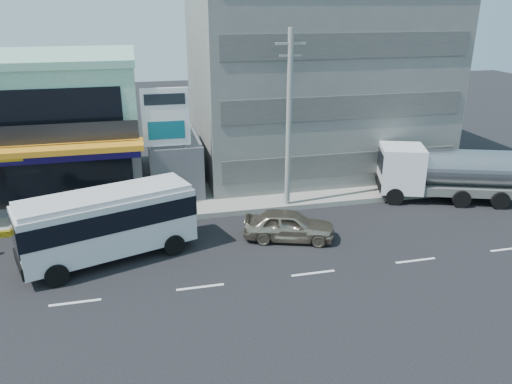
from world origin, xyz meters
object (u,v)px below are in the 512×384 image
concrete_building (313,68)px  minibus (107,220)px  tanker_truck (444,172)px  shop_building (38,128)px  satellite_dish (174,139)px  sedan (289,225)px  billboard (166,124)px  utility_pole_near (289,121)px

concrete_building → minibus: (-13.70, -11.49, -5.06)m
concrete_building → tanker_truck: (5.48, -8.38, -5.26)m
shop_building → satellite_dish: bearing=-20.2°
sedan → concrete_building: bearing=-5.3°
concrete_building → minibus: concrete_building is taller
minibus → billboard: bearing=60.7°
satellite_dish → minibus: (-3.70, -7.49, -1.63)m
minibus → utility_pole_near: bearing=21.9°
minibus → sedan: (8.64, 0.01, -1.17)m
satellite_dish → tanker_truck: (15.48, -4.38, -1.84)m
shop_building → satellite_dish: size_ratio=8.27×
utility_pole_near → tanker_truck: utility_pole_near is taller
concrete_building → minibus: 18.58m
billboard → sedan: (5.44, -5.68, -4.16)m
tanker_truck → sedan: bearing=-163.6°
concrete_building → utility_pole_near: 8.79m
shop_building → utility_pole_near: utility_pole_near is taller
minibus → tanker_truck: 19.43m
concrete_building → satellite_dish: concrete_building is taller
minibus → tanker_truck: size_ratio=0.96×
utility_pole_near → tanker_truck: 10.10m
minibus → concrete_building: bearing=40.0°
concrete_building → tanker_truck: 11.31m
satellite_dish → utility_pole_near: size_ratio=0.15×
sedan → tanker_truck: bearing=-55.1°
billboard → tanker_truck: billboard is taller
satellite_dish → minibus: satellite_dish is taller
shop_building → tanker_truck: size_ratio=1.45×
utility_pole_near → tanker_truck: (9.48, -0.78, -3.41)m
minibus → sedan: bearing=0.0°
shop_building → concrete_building: bearing=3.4°
satellite_dish → minibus: bearing=-116.3°
minibus → sedan: minibus is taller
minibus → tanker_truck: minibus is taller
concrete_building → billboard: concrete_building is taller
shop_building → billboard: bearing=-32.3°
concrete_building → utility_pole_near: (-4.00, -7.60, -1.85)m
concrete_building → shop_building: bearing=-176.6°
concrete_building → tanker_truck: concrete_building is taller
satellite_dish → tanker_truck: satellite_dish is taller
concrete_building → satellite_dish: 11.30m
sedan → tanker_truck: (10.54, 3.10, 0.97)m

